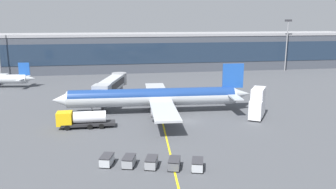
{
  "coord_description": "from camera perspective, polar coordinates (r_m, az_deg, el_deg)",
  "views": [
    {
      "loc": [
        -14.33,
        -63.51,
        20.3
      ],
      "look_at": [
        -3.03,
        5.34,
        4.5
      ],
      "focal_mm": 35.83,
      "sensor_mm": 36.0,
      "label": 1
    }
  ],
  "objects": [
    {
      "name": "ground_plane",
      "position": [
        68.2,
        3.25,
        -4.58
      ],
      "size": [
        700.0,
        700.0,
        0.0
      ],
      "primitive_type": "plane",
      "color": "#47494F"
    },
    {
      "name": "apron_lead_in_line",
      "position": [
        69.23,
        -1.05,
        -4.29
      ],
      "size": [
        6.16,
        79.81,
        0.01
      ],
      "primitive_type": "cube",
      "rotation": [
        0.0,
        0.0,
        -0.07
      ],
      "color": "yellow",
      "rests_on": "ground_plane"
    },
    {
      "name": "terminal_building",
      "position": [
        137.47,
        0.06,
        7.37
      ],
      "size": [
        154.56,
        18.46,
        14.71
      ],
      "color": "#424751",
      "rests_on": "ground_plane"
    },
    {
      "name": "main_airliner",
      "position": [
        73.28,
        -2.36,
        -0.44
      ],
      "size": [
        43.49,
        34.63,
        10.68
      ],
      "color": "#B2B7BC",
      "rests_on": "ground_plane"
    },
    {
      "name": "jet_bridge",
      "position": [
        83.03,
        -9.51,
        1.69
      ],
      "size": [
        8.22,
        19.33,
        6.29
      ],
      "color": "#B2B7BC",
      "rests_on": "ground_plane"
    },
    {
      "name": "fuel_tanker",
      "position": [
        65.71,
        -14.39,
        -4.05
      ],
      "size": [
        10.82,
        2.78,
        3.25
      ],
      "color": "#232326",
      "rests_on": "ground_plane"
    },
    {
      "name": "catering_lift",
      "position": [
        72.23,
        14.99,
        -1.49
      ],
      "size": [
        5.76,
        7.08,
        6.3
      ],
      "color": "white",
      "rests_on": "ground_plane"
    },
    {
      "name": "baggage_cart_0",
      "position": [
        49.06,
        -10.35,
        -10.9
      ],
      "size": [
        2.24,
        2.97,
        1.48
      ],
      "color": "#B2B7BC",
      "rests_on": "ground_plane"
    },
    {
      "name": "baggage_cart_1",
      "position": [
        48.25,
        -6.65,
        -11.19
      ],
      "size": [
        2.24,
        2.97,
        1.48
      ],
      "color": "gray",
      "rests_on": "ground_plane"
    },
    {
      "name": "baggage_cart_2",
      "position": [
        47.64,
        -2.83,
        -11.44
      ],
      "size": [
        2.24,
        2.97,
        1.48
      ],
      "color": "gray",
      "rests_on": "ground_plane"
    },
    {
      "name": "baggage_cart_3",
      "position": [
        47.24,
        1.08,
        -11.64
      ],
      "size": [
        2.24,
        2.97,
        1.48
      ],
      "color": "#595B60",
      "rests_on": "ground_plane"
    },
    {
      "name": "baggage_cart_4",
      "position": [
        47.06,
        5.04,
        -11.8
      ],
      "size": [
        2.24,
        2.97,
        1.48
      ],
      "color": "#B2B7BC",
      "rests_on": "ground_plane"
    },
    {
      "name": "apron_light_mast_0",
      "position": [
        140.55,
        19.57,
        8.63
      ],
      "size": [
        2.8,
        0.5,
        20.05
      ],
      "color": "gray",
      "rests_on": "ground_plane"
    }
  ]
}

